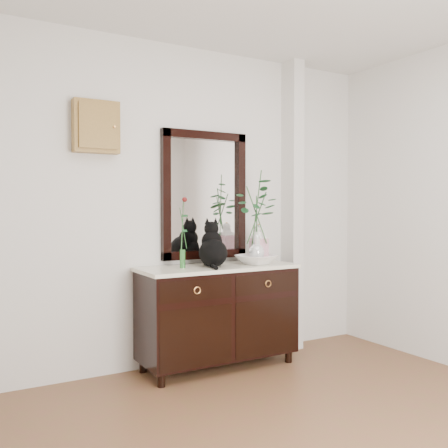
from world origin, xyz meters
TOP-DOWN VIEW (x-y plane):
  - wall_back at (0.00, 1.98)m, footprint 3.60×0.04m
  - pilaster at (1.00, 1.90)m, footprint 0.12×0.20m
  - sideboard at (0.10, 1.73)m, footprint 1.33×0.52m
  - wall_mirror at (0.10, 1.97)m, footprint 0.80×0.06m
  - key_cabinet at (-0.85, 1.94)m, footprint 0.35×0.10m
  - cat at (0.04, 1.70)m, footprint 0.35×0.39m
  - lotus_bowl at (0.44, 1.66)m, footprint 0.41×0.41m
  - vase_branches at (0.44, 1.66)m, footprint 0.46×0.46m
  - bud_vase_rose at (-0.22, 1.73)m, footprint 0.08×0.08m
  - ginger_jar at (0.49, 1.70)m, footprint 0.14×0.14m

SIDE VIEW (x-z plane):
  - sideboard at x=0.10m, z-range 0.06..0.88m
  - lotus_bowl at x=0.44m, z-range 0.85..0.93m
  - ginger_jar at x=0.49m, z-range 0.85..1.20m
  - cat at x=0.04m, z-range 0.85..1.23m
  - bud_vase_rose at x=-0.22m, z-range 0.85..1.43m
  - vase_branches at x=0.44m, z-range 0.87..1.66m
  - wall_back at x=0.00m, z-range 0.00..2.70m
  - pilaster at x=1.00m, z-range 0.00..2.70m
  - wall_mirror at x=0.10m, z-range 0.89..1.99m
  - key_cabinet at x=-0.85m, z-range 1.75..2.15m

